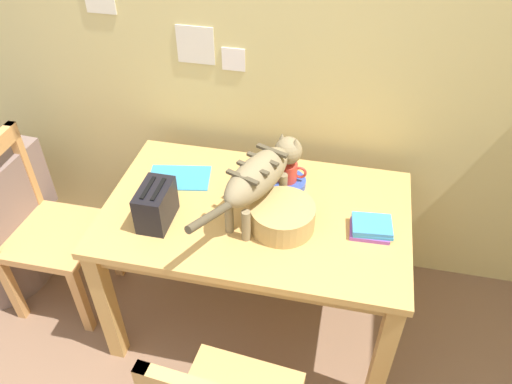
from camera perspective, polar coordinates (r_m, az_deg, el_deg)
The scene contains 10 objects.
wall_rear at distance 2.37m, azimuth 1.20°, elevation 16.76°, with size 4.22×0.11×2.50m.
dining_table at distance 2.23m, azimuth -0.00°, elevation -3.75°, with size 1.31×0.81×0.73m.
cat at distance 2.04m, azimuth 0.63°, elevation 2.05°, with size 0.32×0.69×0.29m.
saucer_bowl at distance 2.29m, azimuth 3.48°, elevation 1.09°, with size 0.17×0.17×0.03m, color #314FB6.
coffee_mug at distance 2.25m, azimuth 3.63°, elevation 2.30°, with size 0.13×0.09×0.09m.
magazine at distance 2.36m, azimuth -8.66°, elevation 1.62°, with size 0.28×0.18×0.01m, color #338CBF.
book_stack at distance 2.11m, azimuth 12.88°, elevation -3.95°, with size 0.18×0.14×0.05m.
wicker_basket at distance 2.06m, azimuth 3.00°, elevation -2.76°, with size 0.27×0.27×0.11m.
toaster at distance 2.11m, azimuth -11.24°, elevation -1.43°, with size 0.12×0.20×0.18m.
wooden_chair_near at distance 2.67m, azimuth -22.71°, elevation -4.11°, with size 0.42×0.42×0.94m.
Camera 1 is at (0.41, -0.37, 2.19)m, focal length 35.42 mm.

